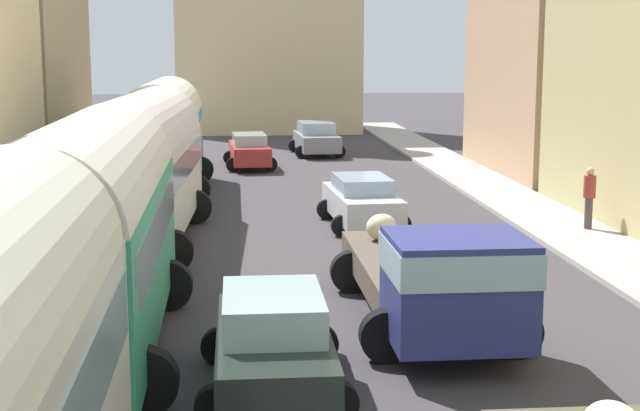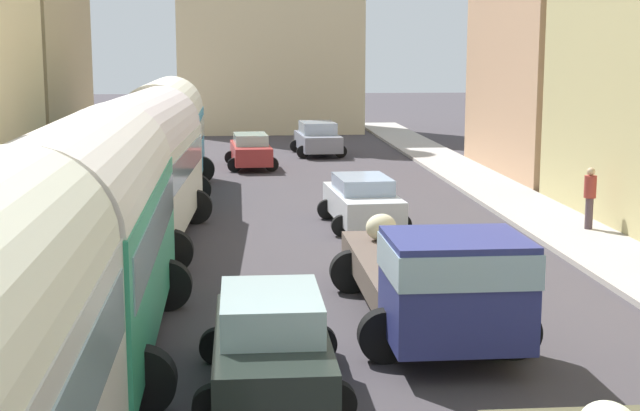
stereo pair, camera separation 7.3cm
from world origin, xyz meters
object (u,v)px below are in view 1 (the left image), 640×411
object	(u,v)px
parked_bus_3	(164,131)
car_3	(249,150)
parked_bus_2	(139,163)
pedestrian_2	(589,196)
car_1	(316,138)
parked_bus_1	(85,226)
car_0	(362,201)
car_2	(273,342)
cargo_truck_1	(435,275)

from	to	relation	value
parked_bus_3	car_3	distance (m)	7.65
parked_bus_2	pedestrian_2	world-z (taller)	parked_bus_2
car_1	parked_bus_1	bearing A→B (deg)	-102.31
parked_bus_3	car_3	xyz separation A→B (m)	(3.12, 6.82, -1.47)
parked_bus_3	pedestrian_2	bearing A→B (deg)	-34.48
parked_bus_2	pedestrian_2	bearing A→B (deg)	2.25
parked_bus_2	car_1	bearing A→B (deg)	72.56
car_0	car_1	size ratio (longest dim) A/B	1.00
parked_bus_1	car_0	size ratio (longest dim) A/B	2.00
car_2	car_3	bearing A→B (deg)	89.85
parked_bus_3	car_3	world-z (taller)	parked_bus_3
parked_bus_3	car_0	xyz separation A→B (m)	(6.18, -6.92, -1.46)
car_0	car_2	world-z (taller)	car_2
car_3	parked_bus_3	bearing A→B (deg)	-114.57
car_0	car_1	xyz separation A→B (m)	(0.24, 18.36, 0.04)
parked_bus_2	car_2	xyz separation A→B (m)	(3.05, -10.94, -1.43)
car_1	car_2	distance (m)	31.56
parked_bus_3	car_0	world-z (taller)	parked_bus_3
parked_bus_3	pedestrian_2	xyz separation A→B (m)	(12.40, -8.51, -1.14)
parked_bus_2	pedestrian_2	distance (m)	12.46
cargo_truck_1	pedestrian_2	distance (m)	10.91
parked_bus_2	car_2	distance (m)	11.45
cargo_truck_1	car_1	bearing A→B (deg)	89.34
car_1	car_3	distance (m)	5.68
cargo_truck_1	car_0	bearing A→B (deg)	89.51
car_1	car_3	bearing A→B (deg)	-125.56
parked_bus_1	car_2	world-z (taller)	parked_bus_1
parked_bus_2	car_3	size ratio (longest dim) A/B	2.29
car_2	cargo_truck_1	bearing A→B (deg)	39.68
car_0	car_1	bearing A→B (deg)	89.25
car_1	pedestrian_2	bearing A→B (deg)	-73.33
parked_bus_2	car_1	distance (m)	21.47
parked_bus_1	pedestrian_2	world-z (taller)	parked_bus_1
car_2	car_1	bearing A→B (deg)	83.87
cargo_truck_1	pedestrian_2	xyz separation A→B (m)	(6.31, 8.90, -0.05)
car_0	car_2	distance (m)	13.40
cargo_truck_1	car_0	world-z (taller)	cargo_truck_1
parked_bus_1	parked_bus_2	bearing A→B (deg)	90.00
car_1	car_0	bearing A→B (deg)	-90.75
parked_bus_2	cargo_truck_1	size ratio (longest dim) A/B	1.31
parked_bus_1	parked_bus_2	world-z (taller)	parked_bus_1
pedestrian_2	cargo_truck_1	bearing A→B (deg)	-125.31
car_1	pedestrian_2	world-z (taller)	pedestrian_2
car_0	car_2	xyz separation A→B (m)	(-3.13, -13.02, 0.01)
parked_bus_2	car_0	bearing A→B (deg)	18.63
parked_bus_1	parked_bus_2	distance (m)	9.00
parked_bus_3	cargo_truck_1	size ratio (longest dim) A/B	1.08
parked_bus_2	car_2	bearing A→B (deg)	-74.42
car_3	pedestrian_2	distance (m)	17.93
car_1	pedestrian_2	xyz separation A→B (m)	(5.98, -19.96, 0.28)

